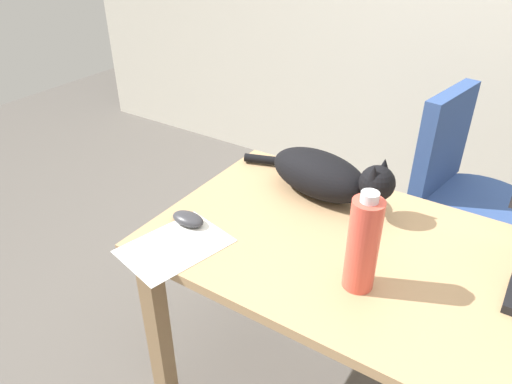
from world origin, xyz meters
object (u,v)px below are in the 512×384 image
Objects in this scene: cat at (325,175)px; computer_mouse at (188,219)px; water_bottle at (363,244)px; office_chair at (459,224)px.

cat reaches higher than computer_mouse.
cat is 0.44m from water_bottle.
computer_mouse is at bearing -126.07° from office_chair.
computer_mouse is 0.56m from water_bottle.
computer_mouse is at bearing -177.06° from water_bottle.
office_chair is 0.74m from cat.
water_bottle reaches higher than cat.
office_chair reaches higher than computer_mouse.
cat is at bearing 53.77° from computer_mouse.
cat is (-0.38, -0.53, 0.36)m from office_chair.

